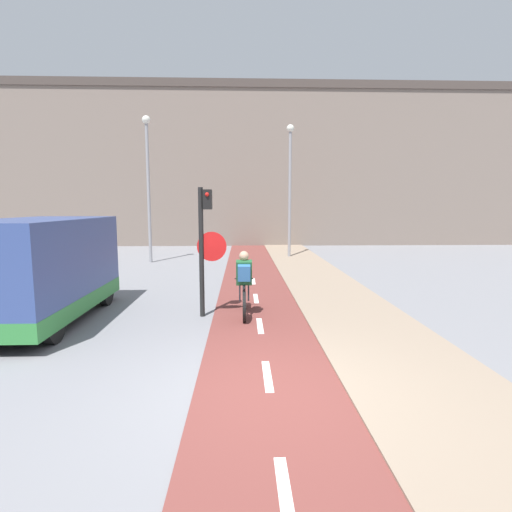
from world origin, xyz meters
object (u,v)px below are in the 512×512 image
Objects in this scene: street_lamp_sidewalk at (290,177)px; van at (40,272)px; cyclist_near at (244,285)px; street_lamp_far at (148,173)px; traffic_light_pole at (205,237)px.

street_lamp_sidewalk is 1.44× the size of van.
van is (-6.73, -10.86, -2.83)m from street_lamp_sidewalk.
cyclist_near is at bearing 3.91° from van.
van is (-0.27, -9.30, -2.84)m from street_lamp_far.
van is at bearing -91.65° from street_lamp_far.
street_lamp_sidewalk is at bearing 58.21° from van.
cyclist_near is (0.88, 0.01, -1.12)m from traffic_light_pole.
cyclist_near is (4.18, -8.99, -3.24)m from street_lamp_far.
traffic_light_pole is 9.82m from street_lamp_far.
street_lamp_far is at bearing 88.35° from van.
cyclist_near is at bearing -65.09° from street_lamp_far.
cyclist_near is 4.47m from van.
van reaches higher than cyclist_near.
traffic_light_pole is at bearing -179.32° from cyclist_near.
street_lamp_far is at bearing 110.13° from traffic_light_pole.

